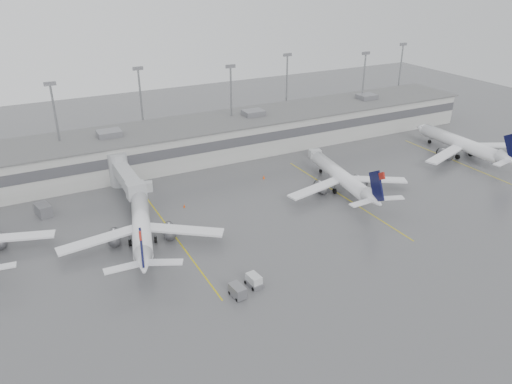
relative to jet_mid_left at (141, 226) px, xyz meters
name	(u,v)px	position (x,y,z in m)	size (l,w,h in m)	color
ground	(343,282)	(22.88, -24.51, -3.02)	(260.00, 260.00, 0.00)	#4B4B4E
terminal	(197,140)	(22.87, 33.47, 1.15)	(152.00, 17.00, 9.45)	#B0B0AB
light_masts	(187,102)	(22.88, 39.24, 9.00)	(142.40, 8.00, 20.60)	gray
jet_bridge_right	(123,175)	(2.38, 21.21, 0.85)	(4.00, 17.20, 7.00)	#A9ACAF
stand_markings	(265,214)	(22.88, -0.51, -3.02)	(105.25, 40.00, 0.01)	#C4B30B
jet_mid_left	(141,226)	(0.00, 0.00, 0.00)	(26.05, 29.56, 9.73)	white
jet_mid_right	(343,178)	(41.80, 1.44, -0.07)	(25.95, 29.28, 9.51)	white
jet_far_right	(464,144)	(79.04, 4.14, 0.14)	(28.10, 31.50, 10.19)	white
baggage_tug	(254,282)	(10.85, -19.35, -2.34)	(2.05, 2.92, 1.77)	silver
baggage_cart	(237,291)	(7.65, -20.55, -2.12)	(1.83, 2.85, 1.73)	slate
gse_uld_b	(146,187)	(6.28, 19.86, -2.07)	(2.70, 1.80, 1.91)	silver
gse_uld_c	(315,154)	(47.45, 20.05, -2.06)	(2.71, 1.81, 1.92)	silver
gse_loader	(43,210)	(-13.47, 17.96, -1.91)	(2.22, 3.56, 2.22)	slate
cone_b	(184,206)	(10.60, 9.21, -2.70)	(0.41, 0.41, 0.66)	#F64A05
cone_c	(264,177)	(30.58, 14.38, -2.64)	(0.48, 0.48, 0.77)	#F64A05
cone_d	(438,150)	(76.73, 9.58, -2.70)	(0.40, 0.40, 0.64)	#F64A05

